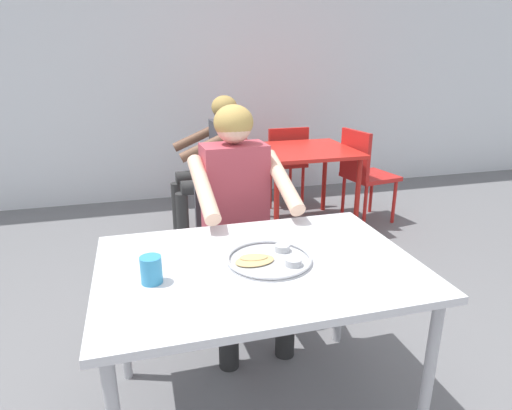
# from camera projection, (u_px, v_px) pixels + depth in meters

# --- Properties ---
(back_wall) EXTENTS (12.00, 0.12, 3.40)m
(back_wall) POSITION_uv_depth(u_px,v_px,m) (167.00, 32.00, 4.34)
(back_wall) COLOR silver
(back_wall) RESTS_ON ground
(table_foreground) EXTENTS (1.23, 0.86, 0.72)m
(table_foreground) POSITION_uv_depth(u_px,v_px,m) (258.00, 278.00, 1.73)
(table_foreground) COLOR silver
(table_foreground) RESTS_ON ground
(thali_tray) EXTENTS (0.34, 0.34, 0.03)m
(thali_tray) POSITION_uv_depth(u_px,v_px,m) (270.00, 259.00, 1.72)
(thali_tray) COLOR #B7BABF
(thali_tray) RESTS_ON table_foreground
(drinking_cup) EXTENTS (0.08, 0.08, 0.10)m
(drinking_cup) POSITION_uv_depth(u_px,v_px,m) (151.00, 269.00, 1.54)
(drinking_cup) COLOR #338CBF
(drinking_cup) RESTS_ON table_foreground
(chair_foreground) EXTENTS (0.40, 0.40, 0.86)m
(chair_foreground) POSITION_uv_depth(u_px,v_px,m) (230.00, 233.00, 2.57)
(chair_foreground) COLOR #3F3F44
(chair_foreground) RESTS_ON ground
(diner_foreground) EXTENTS (0.51, 0.56, 1.25)m
(diner_foreground) POSITION_uv_depth(u_px,v_px,m) (239.00, 205.00, 2.30)
(diner_foreground) COLOR black
(diner_foreground) RESTS_ON ground
(table_background_red) EXTENTS (0.84, 0.80, 0.72)m
(table_background_red) POSITION_uv_depth(u_px,v_px,m) (304.00, 159.00, 3.83)
(table_background_red) COLOR red
(table_background_red) RESTS_ON ground
(chair_red_left) EXTENTS (0.48, 0.50, 0.83)m
(chair_red_left) POSITION_uv_depth(u_px,v_px,m) (233.00, 182.00, 3.67)
(chair_red_left) COLOR red
(chair_red_left) RESTS_ON ground
(chair_red_right) EXTENTS (0.48, 0.47, 0.86)m
(chair_red_right) POSITION_uv_depth(u_px,v_px,m) (364.00, 170.00, 3.98)
(chair_red_right) COLOR red
(chair_red_right) RESTS_ON ground
(chair_red_far) EXTENTS (0.44, 0.45, 0.82)m
(chair_red_far) POSITION_uv_depth(u_px,v_px,m) (284.00, 159.00, 4.46)
(chair_red_far) COLOR red
(chair_red_far) RESTS_ON ground
(patron_background) EXTENTS (0.56, 0.50, 1.18)m
(patron_background) POSITION_uv_depth(u_px,v_px,m) (214.00, 155.00, 3.60)
(patron_background) COLOR #2D2D2D
(patron_background) RESTS_ON ground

